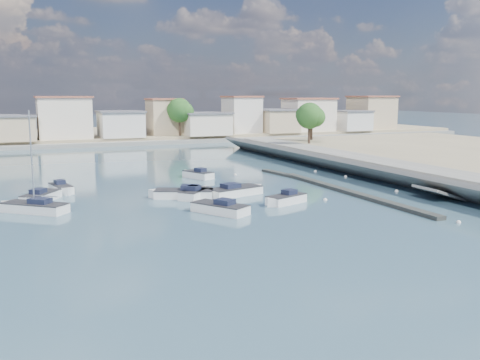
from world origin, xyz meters
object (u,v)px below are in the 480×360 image
Objects in this scene: motorboat_e at (43,197)px; motorboat_f at (197,175)px; motorboat_c at (181,194)px; motorboat_a at (218,208)px; motorboat_b at (196,194)px; motorboat_h at (237,191)px; sailboat at (32,207)px; motorboat_d at (285,200)px; motorboat_g at (62,189)px.

motorboat_f is at bearing 22.79° from motorboat_e.
motorboat_c is 1.39× the size of motorboat_f.
motorboat_a and motorboat_b have the same top height.
motorboat_e is (-13.62, 11.56, -0.00)m from motorboat_a.
motorboat_f is 0.71× the size of motorboat_h.
motorboat_f is at bearing 33.47° from sailboat.
motorboat_a and motorboat_f have the same top height.
sailboat is at bearing -102.37° from motorboat_e.
motorboat_c is (-0.97, 7.72, 0.00)m from motorboat_a.
motorboat_h is (-2.34, 5.82, 0.00)m from motorboat_d.
motorboat_f is at bearing 71.38° from motorboat_b.
motorboat_f is (4.48, 19.17, -0.00)m from motorboat_a.
motorboat_g is at bearing 153.20° from motorboat_h.
motorboat_e is 0.76× the size of motorboat_h.
motorboat_g is (-18.65, 14.06, 0.00)m from motorboat_d.
motorboat_f and motorboat_h have the same top height.
sailboat is (-21.82, 5.35, 0.04)m from motorboat_d.
motorboat_e and motorboat_g have the same top height.
motorboat_g is at bearing 60.42° from motorboat_e.
motorboat_b is 15.26m from sailboat.
sailboat reaches higher than motorboat_e.
motorboat_d is 22.46m from sailboat.
motorboat_a is 0.85× the size of motorboat_h.
motorboat_g is 18.27m from motorboat_h.
sailboat is at bearing -178.63° from motorboat_h.
motorboat_b is at bearing -15.21° from motorboat_c.
motorboat_h is at bearing -14.18° from motorboat_e.
sailboat is at bearing -109.97° from motorboat_g.
motorboat_h is at bearing -88.84° from motorboat_f.
motorboat_b and motorboat_h have the same top height.
sailboat reaches higher than motorboat_d.
motorboat_c and motorboat_d have the same top height.
motorboat_a is 1.18× the size of motorboat_d.
motorboat_d is 0.51× the size of sailboat.
motorboat_c and motorboat_g have the same top height.
motorboat_d is 0.72× the size of motorboat_h.
motorboat_a is 19.68m from motorboat_f.
motorboat_c and motorboat_h have the same top height.
motorboat_c is 13.22m from motorboat_e.
motorboat_b is 14.39m from motorboat_g.
motorboat_b is at bearing -32.98° from motorboat_g.
motorboat_d is at bearing -26.80° from motorboat_e.
motorboat_f is 0.50× the size of sailboat.
motorboat_d and motorboat_f have the same top height.
motorboat_b is 0.93× the size of motorboat_d.
motorboat_g is (-12.07, 7.83, 0.00)m from motorboat_b.
motorboat_a and motorboat_e have the same top height.
motorboat_b is at bearing 136.60° from motorboat_d.
motorboat_g is (-10.61, 7.44, 0.00)m from motorboat_c.
motorboat_b is 12.49m from motorboat_f.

